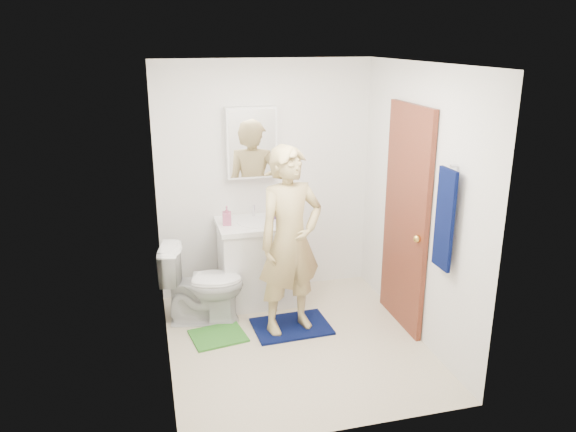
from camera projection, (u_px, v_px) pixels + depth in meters
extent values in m
cube|color=beige|center=(296.00, 344.00, 4.99)|extent=(2.20, 2.40, 0.02)
cube|color=white|center=(297.00, 62.00, 4.25)|extent=(2.20, 2.40, 0.02)
cube|color=white|center=(265.00, 179.00, 5.73)|extent=(2.20, 0.02, 2.40)
cube|color=white|center=(347.00, 271.00, 3.50)|extent=(2.20, 0.02, 2.40)
cube|color=white|center=(159.00, 225.00, 4.35)|extent=(0.02, 2.40, 2.40)
cube|color=white|center=(419.00, 204.00, 4.88)|extent=(0.02, 2.40, 2.40)
cube|color=white|center=(258.00, 264.00, 5.67)|extent=(0.75, 0.55, 0.80)
cube|color=white|center=(257.00, 224.00, 5.54)|extent=(0.79, 0.59, 0.05)
cylinder|color=white|center=(257.00, 223.00, 5.53)|extent=(0.40, 0.40, 0.03)
cylinder|color=silver|center=(254.00, 211.00, 5.68)|extent=(0.03, 0.03, 0.12)
cube|color=white|center=(251.00, 143.00, 5.51)|extent=(0.50, 0.12, 0.70)
cube|color=white|center=(253.00, 144.00, 5.45)|extent=(0.46, 0.01, 0.66)
cube|color=brown|center=(406.00, 219.00, 5.06)|extent=(0.05, 0.80, 2.05)
sphere|color=gold|center=(417.00, 239.00, 4.78)|extent=(0.07, 0.07, 0.07)
cube|color=#060F3F|center=(445.00, 219.00, 4.32)|extent=(0.03, 0.24, 0.80)
cylinder|color=silver|center=(454.00, 166.00, 4.20)|extent=(0.06, 0.02, 0.02)
imported|color=white|center=(203.00, 284.00, 5.26)|extent=(0.82, 0.57, 0.77)
cube|color=#060F3F|center=(291.00, 326.00, 5.24)|extent=(0.72, 0.53, 0.02)
cube|color=#38852C|center=(218.00, 336.00, 5.08)|extent=(0.53, 0.47, 0.02)
imported|color=#B65578|center=(227.00, 215.00, 5.42)|extent=(0.10, 0.10, 0.19)
imported|color=#794599|center=(274.00, 214.00, 5.62)|extent=(0.15, 0.15, 0.10)
imported|color=tan|center=(290.00, 241.00, 4.94)|extent=(0.70, 0.55, 1.70)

